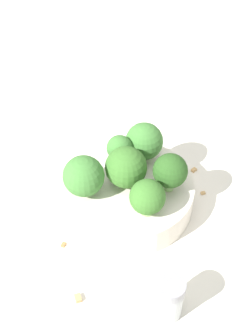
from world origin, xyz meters
The scene contains 13 objects.
ground_plane centered at (0.00, 0.00, 0.00)m, with size 3.00×3.00×0.00m, color silver.
bowl centered at (0.00, 0.00, 0.02)m, with size 0.18×0.18×0.04m, color silver.
broccoli_floret_0 centered at (0.00, 0.00, 0.07)m, with size 0.05×0.05×0.06m.
broccoli_floret_1 centered at (-0.04, -0.03, 0.07)m, with size 0.04×0.04×0.05m.
broccoli_floret_2 centered at (0.03, 0.01, 0.07)m, with size 0.03×0.03×0.05m.
broccoli_floret_3 centered at (0.00, -0.06, 0.07)m, with size 0.04×0.04×0.06m.
broccoli_floret_4 centered at (0.05, -0.02, 0.07)m, with size 0.05×0.05×0.06m.
broccoli_floret_5 centered at (-0.02, 0.05, 0.07)m, with size 0.05×0.05×0.06m.
pepper_shaker centered at (-0.15, -0.07, 0.03)m, with size 0.03×0.03×0.06m.
almond_crumb_0 centered at (0.08, -0.09, 0.00)m, with size 0.01×0.01×0.01m, color tan.
almond_crumb_1 centered at (-0.15, 0.03, 0.00)m, with size 0.01×0.01×0.01m, color tan.
almond_crumb_2 centered at (0.03, -0.10, 0.00)m, with size 0.01×0.00×0.01m, color tan.
almond_crumb_3 centered at (-0.08, 0.07, 0.00)m, with size 0.01×0.00×0.01m, color olive.
Camera 1 is at (-0.42, -0.07, 0.49)m, focal length 50.00 mm.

